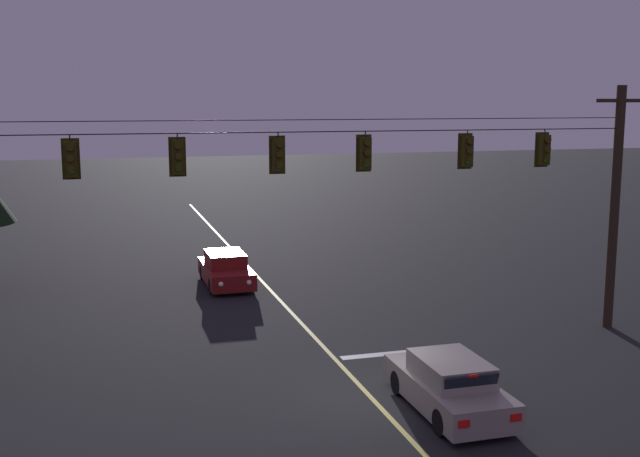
% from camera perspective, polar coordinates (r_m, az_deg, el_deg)
% --- Properties ---
extents(ground_plane, '(180.00, 180.00, 0.00)m').
position_cam_1_polar(ground_plane, '(20.68, 3.90, -12.41)').
color(ground_plane, black).
extents(lane_centre_stripe, '(0.14, 60.00, 0.01)m').
position_cam_1_polar(lane_centre_stripe, '(29.74, -2.69, -5.57)').
color(lane_centre_stripe, '#D1C64C').
rests_on(lane_centre_stripe, ground).
extents(stop_bar_paint, '(3.40, 0.36, 0.01)m').
position_cam_1_polar(stop_bar_paint, '(24.25, 5.44, -9.10)').
color(stop_bar_paint, silver).
rests_on(stop_bar_paint, ground).
extents(signal_span_assembly, '(21.75, 0.32, 8.17)m').
position_cam_1_polar(signal_span_assembly, '(23.20, 0.69, 0.89)').
color(signal_span_assembly, '#2D2116').
rests_on(signal_span_assembly, ground).
extents(traffic_light_leftmost, '(0.48, 0.41, 1.22)m').
position_cam_1_polar(traffic_light_leftmost, '(22.00, -17.83, 4.87)').
color(traffic_light_leftmost, black).
extents(traffic_light_left_inner, '(0.48, 0.41, 1.22)m').
position_cam_1_polar(traffic_light_left_inner, '(22.11, -10.38, 5.19)').
color(traffic_light_left_inner, black).
extents(traffic_light_centre, '(0.48, 0.41, 1.22)m').
position_cam_1_polar(traffic_light_centre, '(22.58, -3.07, 5.41)').
color(traffic_light_centre, black).
extents(traffic_light_right_inner, '(0.48, 0.41, 1.22)m').
position_cam_1_polar(traffic_light_right_inner, '(23.32, 3.35, 5.53)').
color(traffic_light_right_inner, black).
extents(traffic_light_rightmost, '(0.48, 0.41, 1.22)m').
position_cam_1_polar(traffic_light_rightmost, '(24.64, 10.76, 5.59)').
color(traffic_light_rightmost, black).
extents(traffic_light_far_right, '(0.48, 0.41, 1.22)m').
position_cam_1_polar(traffic_light_far_right, '(25.98, 16.14, 5.58)').
color(traffic_light_far_right, black).
extents(car_waiting_near_lane, '(1.80, 4.33, 1.39)m').
position_cam_1_polar(car_waiting_near_lane, '(19.99, 9.44, -11.32)').
color(car_waiting_near_lane, gray).
rests_on(car_waiting_near_lane, ground).
extents(car_oncoming_lead, '(1.80, 4.42, 1.39)m').
position_cam_1_polar(car_oncoming_lead, '(32.85, -6.92, -3.03)').
color(car_oncoming_lead, maroon).
rests_on(car_oncoming_lead, ground).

